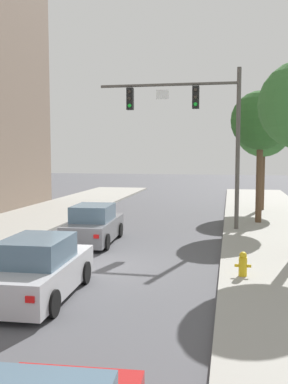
% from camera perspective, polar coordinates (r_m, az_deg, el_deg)
% --- Properties ---
extents(ground_plane, '(120.00, 120.00, 0.00)m').
position_cam_1_polar(ground_plane, '(14.66, -6.30, -9.72)').
color(ground_plane, '#4C4C51').
extents(traffic_signal_mast, '(6.70, 0.38, 7.50)m').
position_cam_1_polar(traffic_signal_mast, '(21.13, 6.94, 9.46)').
color(traffic_signal_mast, '#514C47').
rests_on(traffic_signal_mast, sidewalk_right).
extents(car_lead_grey, '(2.00, 4.31, 1.60)m').
position_cam_1_polar(car_lead_grey, '(18.41, -6.53, -4.35)').
color(car_lead_grey, slate).
rests_on(car_lead_grey, ground).
extents(car_following_silver, '(1.96, 4.30, 1.60)m').
position_cam_1_polar(car_following_silver, '(11.87, -13.42, -9.82)').
color(car_following_silver, '#B7B7BC').
rests_on(car_following_silver, ground).
extents(fire_hydrant, '(0.48, 0.24, 0.72)m').
position_cam_1_polar(fire_hydrant, '(13.33, 12.71, -9.09)').
color(fire_hydrant, gold).
rests_on(fire_hydrant, sidewalk_right).
extents(street_tree_second, '(2.99, 2.99, 6.71)m').
position_cam_1_polar(street_tree_second, '(23.28, 14.88, 8.85)').
color(street_tree_second, brown).
rests_on(street_tree_second, sidewalk_right).
extents(street_tree_third, '(3.44, 3.44, 6.75)m').
position_cam_1_polar(street_tree_third, '(28.43, 15.21, 7.82)').
color(street_tree_third, brown).
rests_on(street_tree_third, sidewalk_right).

